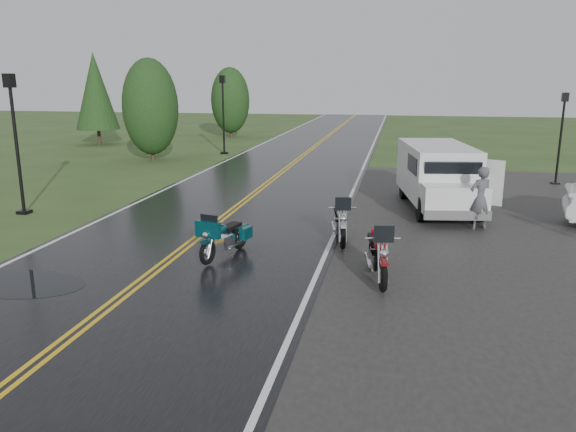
{
  "coord_description": "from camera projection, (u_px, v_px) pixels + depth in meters",
  "views": [
    {
      "loc": [
        5.54,
        -11.85,
        4.47
      ],
      "look_at": [
        2.8,
        2.0,
        1.0
      ],
      "focal_mm": 35.0,
      "sensor_mm": 36.0,
      "label": 1
    }
  ],
  "objects": [
    {
      "name": "road",
      "position": [
        259.0,
        190.0,
        22.92
      ],
      "size": [
        8.0,
        100.0,
        0.04
      ],
      "primitive_type": "cube",
      "color": "black",
      "rests_on": "ground"
    },
    {
      "name": "ground",
      "position": [
        157.0,
        271.0,
        13.39
      ],
      "size": [
        120.0,
        120.0,
        0.0
      ],
      "primitive_type": "plane",
      "color": "#2D471E",
      "rests_on": "ground"
    },
    {
      "name": "tree_left_mid",
      "position": [
        151.0,
        117.0,
        30.83
      ],
      "size": [
        3.05,
        3.05,
        4.76
      ],
      "primitive_type": null,
      "color": "#1E3D19",
      "rests_on": "ground"
    },
    {
      "name": "motorcycle_teal",
      "position": [
        207.0,
        243.0,
        13.52
      ],
      "size": [
        1.27,
        2.22,
        1.24
      ],
      "primitive_type": null,
      "rotation": [
        0.0,
        0.0,
        -0.26
      ],
      "color": "#053238",
      "rests_on": "ground"
    },
    {
      "name": "person_at_van",
      "position": [
        480.0,
        199.0,
        16.79
      ],
      "size": [
        0.83,
        0.72,
        1.9
      ],
      "primitive_type": "imported",
      "rotation": [
        0.0,
        0.0,
        3.62
      ],
      "color": "#49494D",
      "rests_on": "ground"
    },
    {
      "name": "motorcycle_red",
      "position": [
        383.0,
        263.0,
        11.76
      ],
      "size": [
        1.24,
        2.49,
        1.4
      ],
      "primitive_type": null,
      "rotation": [
        0.0,
        0.0,
        0.16
      ],
      "color": "#600B0B",
      "rests_on": "ground"
    },
    {
      "name": "lamp_post_far_right",
      "position": [
        560.0,
        139.0,
        23.82
      ],
      "size": [
        0.34,
        0.34,
        3.94
      ],
      "primitive_type": null,
      "color": "black",
      "rests_on": "ground"
    },
    {
      "name": "van_white",
      "position": [
        423.0,
        187.0,
        17.65
      ],
      "size": [
        3.03,
        6.04,
        2.27
      ],
      "primitive_type": null,
      "rotation": [
        0.0,
        0.0,
        0.15
      ],
      "color": "silver",
      "rests_on": "ground"
    },
    {
      "name": "pine_left_far",
      "position": [
        96.0,
        100.0,
        38.29
      ],
      "size": [
        2.91,
        2.91,
        6.06
      ],
      "primitive_type": null,
      "color": "#1E3D19",
      "rests_on": "ground"
    },
    {
      "name": "motorcycle_silver",
      "position": [
        343.0,
        226.0,
        14.74
      ],
      "size": [
        1.23,
        2.42,
        1.37
      ],
      "primitive_type": null,
      "rotation": [
        0.0,
        0.0,
        0.17
      ],
      "color": "#939699",
      "rests_on": "ground"
    },
    {
      "name": "lamp_post_far_left",
      "position": [
        223.0,
        115.0,
        33.58
      ],
      "size": [
        0.4,
        0.4,
        4.7
      ],
      "primitive_type": null,
      "color": "black",
      "rests_on": "ground"
    },
    {
      "name": "lamp_post_near_left",
      "position": [
        17.0,
        145.0,
        18.52
      ],
      "size": [
        0.4,
        0.4,
        4.68
      ],
      "primitive_type": null,
      "color": "black",
      "rests_on": "ground"
    },
    {
      "name": "tree_left_far",
      "position": [
        230.0,
        108.0,
        43.35
      ],
      "size": [
        2.96,
        2.96,
        4.55
      ],
      "primitive_type": null,
      "color": "#1E3D19",
      "rests_on": "ground"
    }
  ]
}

